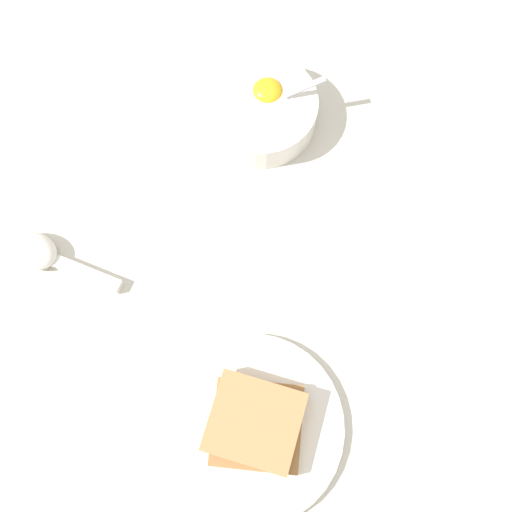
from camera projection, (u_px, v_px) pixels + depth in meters
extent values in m
plane|color=beige|center=(205.00, 209.00, 0.75)|extent=(3.00, 3.00, 0.00)
cylinder|color=white|center=(260.00, 111.00, 0.77)|extent=(0.15, 0.15, 0.04)
cylinder|color=white|center=(260.00, 109.00, 0.77)|extent=(0.13, 0.13, 0.02)
ellipsoid|color=yellow|center=(268.00, 91.00, 0.76)|extent=(0.04, 0.04, 0.02)
cylinder|color=black|center=(250.00, 99.00, 0.76)|extent=(0.04, 0.04, 0.00)
ellipsoid|color=silver|center=(272.00, 101.00, 0.76)|extent=(0.03, 0.02, 0.01)
cube|color=silver|center=(305.00, 87.00, 0.74)|extent=(0.04, 0.04, 0.03)
cylinder|color=white|center=(251.00, 426.00, 0.67)|extent=(0.21, 0.21, 0.01)
cylinder|color=white|center=(251.00, 426.00, 0.66)|extent=(0.15, 0.15, 0.00)
cube|color=#9E7042|center=(257.00, 425.00, 0.65)|extent=(0.13, 0.13, 0.01)
cube|color=tan|center=(255.00, 422.00, 0.64)|extent=(0.12, 0.12, 0.01)
ellipsoid|color=white|center=(32.00, 250.00, 0.72)|extent=(0.06, 0.08, 0.03)
cube|color=white|center=(86.00, 274.00, 0.72)|extent=(0.04, 0.09, 0.01)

